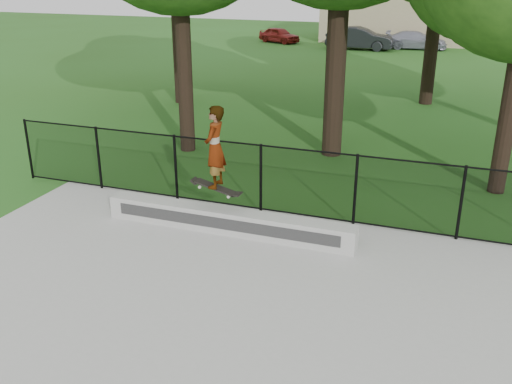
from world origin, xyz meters
TOP-DOWN VIEW (x-y plane):
  - grind_ledge at (-2.27, 4.70)m, footprint 5.11×0.40m
  - car_a at (-10.52, 33.91)m, footprint 3.25×2.35m
  - car_b at (-4.66, 32.28)m, footprint 3.83×1.55m
  - car_c at (-1.32, 33.74)m, footprint 3.59×1.77m
  - skater_airborne at (-2.49, 4.68)m, footprint 0.82×0.60m
  - chainlink_fence at (0.00, 5.90)m, footprint 16.06×0.06m
  - distant_building at (-2.00, 38.00)m, footprint 12.40×6.40m

SIDE VIEW (x-z plane):
  - grind_ledge at x=-2.27m, z-range 0.06..0.52m
  - car_a at x=-10.52m, z-range 0.00..1.03m
  - car_c at x=-1.32m, z-range 0.00..1.10m
  - car_b at x=-4.66m, z-range 0.00..1.38m
  - chainlink_fence at x=0.00m, z-range 0.06..1.56m
  - skater_airborne at x=-2.49m, z-range 0.87..2.64m
  - distant_building at x=-2.00m, z-range 0.01..4.31m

